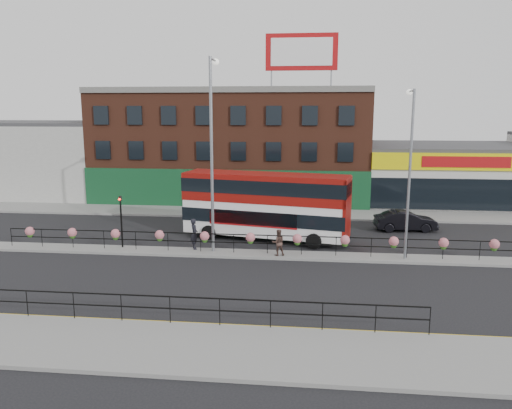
# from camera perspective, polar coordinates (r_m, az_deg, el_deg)

# --- Properties ---
(ground) EXTENTS (120.00, 120.00, 0.00)m
(ground) POSITION_cam_1_polar(r_m,az_deg,el_deg) (29.69, -0.63, -5.83)
(ground) COLOR black
(ground) RESTS_ON ground
(south_pavement) EXTENTS (60.00, 4.00, 0.15)m
(south_pavement) POSITION_cam_1_polar(r_m,az_deg,el_deg) (18.61, -5.24, -16.17)
(south_pavement) COLOR gray
(south_pavement) RESTS_ON ground
(north_pavement) EXTENTS (60.00, 4.00, 0.15)m
(north_pavement) POSITION_cam_1_polar(r_m,az_deg,el_deg) (41.25, 1.36, -0.97)
(north_pavement) COLOR gray
(north_pavement) RESTS_ON ground
(median) EXTENTS (60.00, 1.60, 0.15)m
(median) POSITION_cam_1_polar(r_m,az_deg,el_deg) (29.67, -0.63, -5.69)
(median) COLOR gray
(median) RESTS_ON ground
(yellow_line_inner) EXTENTS (60.00, 0.10, 0.01)m
(yellow_line_inner) POSITION_cam_1_polar(r_m,az_deg,el_deg) (20.68, -3.94, -13.49)
(yellow_line_inner) COLOR gold
(yellow_line_inner) RESTS_ON ground
(yellow_line_outer) EXTENTS (60.00, 0.10, 0.01)m
(yellow_line_outer) POSITION_cam_1_polar(r_m,az_deg,el_deg) (20.52, -4.03, -13.69)
(yellow_line_outer) COLOR gold
(yellow_line_outer) RESTS_ON ground
(brick_building) EXTENTS (25.00, 12.21, 10.30)m
(brick_building) POSITION_cam_1_polar(r_m,az_deg,el_deg) (48.88, -2.52, 6.85)
(brick_building) COLOR brown
(brick_building) RESTS_ON ground
(supermarket) EXTENTS (15.00, 12.25, 5.30)m
(supermarket) POSITION_cam_1_polar(r_m,az_deg,el_deg) (50.10, 20.78, 3.41)
(supermarket) COLOR silver
(supermarket) RESTS_ON ground
(warehouse_west) EXTENTS (15.50, 12.00, 7.30)m
(warehouse_west) POSITION_cam_1_polar(r_m,az_deg,el_deg) (55.82, -23.59, 4.94)
(warehouse_west) COLOR #B2B2AD
(warehouse_west) RESTS_ON ground
(billboard) EXTENTS (6.00, 0.29, 4.40)m
(billboard) POSITION_cam_1_polar(r_m,az_deg,el_deg) (43.48, 5.23, 16.96)
(billboard) COLOR #A60E11
(billboard) RESTS_ON brick_building
(median_railing) EXTENTS (30.04, 0.56, 1.23)m
(median_railing) POSITION_cam_1_polar(r_m,az_deg,el_deg) (29.40, -0.64, -3.88)
(median_railing) COLOR black
(median_railing) RESTS_ON median
(south_railing) EXTENTS (20.04, 0.05, 1.12)m
(south_railing) POSITION_cam_1_polar(r_m,az_deg,el_deg) (20.38, -9.83, -11.09)
(south_railing) COLOR black
(south_railing) RESTS_ON south_pavement
(double_decker_bus) EXTENTS (11.18, 4.75, 4.40)m
(double_decker_bus) POSITION_cam_1_polar(r_m,az_deg,el_deg) (32.63, 1.15, 0.58)
(double_decker_bus) COLOR white
(double_decker_bus) RESTS_ON ground
(car) EXTENTS (2.30, 4.59, 1.42)m
(car) POSITION_cam_1_polar(r_m,az_deg,el_deg) (37.01, 16.72, -1.80)
(car) COLOR black
(car) RESTS_ON ground
(pedestrian_a) EXTENTS (1.00, 0.93, 1.87)m
(pedestrian_a) POSITION_cam_1_polar(r_m,az_deg,el_deg) (30.50, -7.07, -3.34)
(pedestrian_a) COLOR black
(pedestrian_a) RESTS_ON median
(pedestrian_b) EXTENTS (1.05, 0.97, 1.54)m
(pedestrian_b) POSITION_cam_1_polar(r_m,az_deg,el_deg) (28.99, 2.55, -4.36)
(pedestrian_b) COLOR #49342D
(pedestrian_b) RESTS_ON median
(lamp_column_west) EXTENTS (0.41, 1.99, 11.32)m
(lamp_column_west) POSITION_cam_1_polar(r_m,az_deg,el_deg) (29.31, -5.01, 7.55)
(lamp_column_west) COLOR gray
(lamp_column_west) RESTS_ON median
(lamp_column_east) EXTENTS (0.34, 1.66, 9.47)m
(lamp_column_east) POSITION_cam_1_polar(r_m,az_deg,el_deg) (28.97, 17.14, 4.91)
(lamp_column_east) COLOR gray
(lamp_column_east) RESTS_ON median
(traffic_light_median) EXTENTS (0.15, 0.28, 3.65)m
(traffic_light_median) POSITION_cam_1_polar(r_m,az_deg,el_deg) (31.41, -15.20, -0.65)
(traffic_light_median) COLOR black
(traffic_light_median) RESTS_ON median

